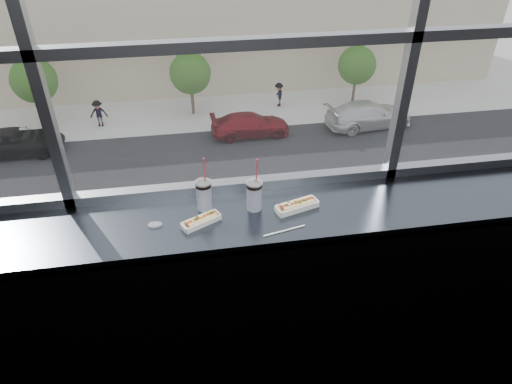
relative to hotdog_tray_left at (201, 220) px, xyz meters
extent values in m
plane|color=black|center=(0.25, 0.32, -0.57)|extent=(6.00, 0.00, 6.00)
cube|color=#424851|center=(0.25, 0.04, -0.05)|extent=(6.00, 0.55, 0.06)
cube|color=#424851|center=(0.25, -0.21, -0.57)|extent=(6.00, 0.04, 1.04)
cube|color=white|center=(0.00, 0.00, -0.02)|extent=(0.24, 0.17, 0.01)
cube|color=white|center=(0.00, 0.00, 0.00)|extent=(0.24, 0.17, 0.03)
cylinder|color=#D2B875|center=(0.00, 0.00, 0.00)|extent=(0.17, 0.12, 0.04)
cylinder|color=#913819|center=(0.00, 0.00, 0.01)|extent=(0.18, 0.11, 0.03)
cube|color=white|center=(0.56, 0.05, -0.02)|extent=(0.27, 0.16, 0.01)
cube|color=white|center=(0.56, 0.05, 0.00)|extent=(0.27, 0.16, 0.03)
cylinder|color=#D2B875|center=(0.56, 0.05, 0.01)|extent=(0.20, 0.10, 0.04)
cylinder|color=#913819|center=(0.56, 0.05, 0.02)|extent=(0.21, 0.09, 0.03)
cylinder|color=white|center=(0.03, 0.14, 0.07)|extent=(0.09, 0.09, 0.18)
cylinder|color=black|center=(0.03, 0.14, 0.14)|extent=(0.09, 0.09, 0.02)
cylinder|color=silver|center=(0.03, 0.14, 0.16)|extent=(0.10, 0.10, 0.01)
cylinder|color=red|center=(0.04, 0.14, 0.24)|extent=(0.01, 0.05, 0.19)
cylinder|color=white|center=(0.32, 0.09, 0.06)|extent=(0.09, 0.09, 0.18)
cylinder|color=black|center=(0.32, 0.09, 0.14)|extent=(0.09, 0.09, 0.02)
cylinder|color=silver|center=(0.32, 0.09, 0.16)|extent=(0.10, 0.10, 0.01)
cylinder|color=red|center=(0.33, 0.09, 0.23)|extent=(0.01, 0.05, 0.18)
cylinder|color=white|center=(0.45, -0.14, -0.02)|extent=(0.24, 0.06, 0.01)
ellipsoid|color=silver|center=(-0.26, 0.02, -0.01)|extent=(0.09, 0.06, 0.02)
plane|color=beige|center=(0.25, 43.82, -12.12)|extent=(120.00, 120.00, 0.00)
cube|color=beige|center=(0.25, 7.32, -12.10)|extent=(50.00, 14.00, 0.04)
cube|color=black|center=(0.25, 20.32, -12.09)|extent=(80.00, 10.00, 0.06)
cube|color=beige|center=(0.25, 28.32, -12.10)|extent=(80.00, 6.00, 0.04)
cube|color=#BDAF8F|center=(0.25, 38.32, -8.12)|extent=(50.00, 14.00, 8.00)
imported|color=silver|center=(12.00, 24.32, -10.93)|extent=(3.64, 7.08, 2.26)
imported|color=#B2B2B2|center=(6.44, 16.32, -11.14)|extent=(2.85, 5.75, 1.85)
imported|color=black|center=(-10.18, 24.32, -11.06)|extent=(2.51, 6.00, 2.00)
imported|color=#272626|center=(-7.93, 16.32, -11.04)|extent=(3.31, 6.43, 2.05)
imported|color=maroon|center=(4.01, 24.32, -11.08)|extent=(2.61, 5.94, 1.96)
imported|color=#66605B|center=(-5.76, 27.37, -10.99)|extent=(0.97, 0.73, 2.18)
imported|color=#66605B|center=(6.80, 28.68, -11.04)|extent=(0.70, 0.93, 2.10)
cylinder|color=#47382B|center=(-9.49, 28.32, -11.02)|extent=(0.22, 0.22, 2.21)
sphere|color=#34631E|center=(-9.49, 28.32, -9.00)|extent=(2.94, 2.94, 2.94)
cylinder|color=#47382B|center=(0.53, 28.32, -11.06)|extent=(0.21, 0.21, 2.12)
sphere|color=#34631E|center=(0.53, 28.32, -9.12)|extent=(2.82, 2.82, 2.82)
cylinder|color=#47382B|center=(12.37, 28.32, -11.10)|extent=(0.20, 0.20, 2.05)
sphere|color=#34631E|center=(12.37, 28.32, -9.22)|extent=(2.73, 2.73, 2.73)
camera|label=1|loc=(-0.03, -2.05, 1.57)|focal=32.00mm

